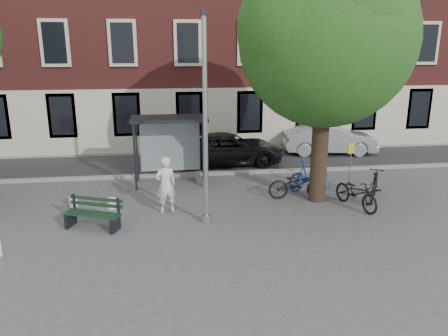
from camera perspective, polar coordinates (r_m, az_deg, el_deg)
name	(u,v)px	position (r m, az deg, el deg)	size (l,w,h in m)	color
ground	(206,222)	(13.43, -2.30, -7.10)	(90.00, 90.00, 0.00)	#4C4C4F
road	(193,163)	(20.05, -4.13, 0.67)	(40.00, 4.00, 0.01)	#28282B
curb_near	(195,174)	(18.11, -3.75, -0.80)	(40.00, 0.25, 0.12)	gray
curb_far	(190,152)	(21.97, -4.45, 2.16)	(40.00, 0.25, 0.12)	gray
building_row	(183,11)	(25.41, -5.33, 19.74)	(30.00, 8.00, 14.00)	brown
lamppost	(205,133)	(12.61, -2.44, 4.64)	(0.28, 0.35, 6.11)	#9EA0A3
tree_right	(328,32)	(14.63, 13.49, 16.93)	(5.76, 5.60, 8.20)	black
bus_shelter	(180,135)	(16.77, -5.74, 4.35)	(2.85, 1.45, 2.62)	#1E2328
painter	(166,185)	(14.00, -7.62, -2.21)	(0.68, 0.44, 1.85)	silver
bench	(93,215)	(13.44, -16.72, -5.91)	(1.79, 1.14, 0.88)	#1E2328
bike_a	(298,184)	(15.47, 9.58, -2.06)	(0.71, 2.04, 1.07)	black
bike_b	(309,174)	(16.52, 11.02, -0.82)	(0.55, 1.93, 1.16)	#1C3F9B
bike_c	(356,193)	(15.07, 16.91, -3.10)	(0.69, 1.97, 1.04)	black
bike_d	(375,185)	(16.00, 19.09, -2.14)	(0.50, 1.77, 1.07)	black
car_dark	(229,149)	(19.77, 0.66, 2.55)	(2.29, 4.97, 1.38)	black
car_silver	(329,139)	(22.22, 13.61, 3.73)	(1.58, 4.53, 1.49)	#9A9CA1
bucket_b	(112,203)	(14.91, -14.47, -4.49)	(0.28, 0.28, 0.36)	white
bucket_c	(74,202)	(15.42, -19.05, -4.19)	(0.28, 0.28, 0.36)	white
notice_sign	(351,157)	(16.74, 16.22, 1.45)	(0.29, 0.14, 1.77)	#9EA0A3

